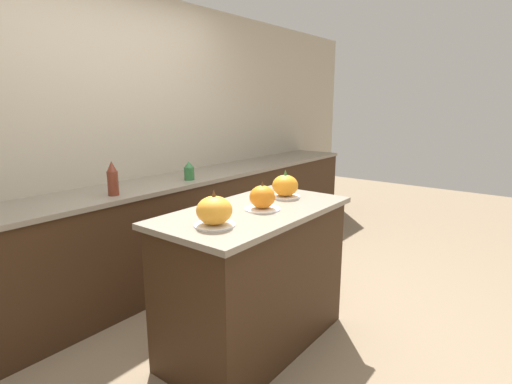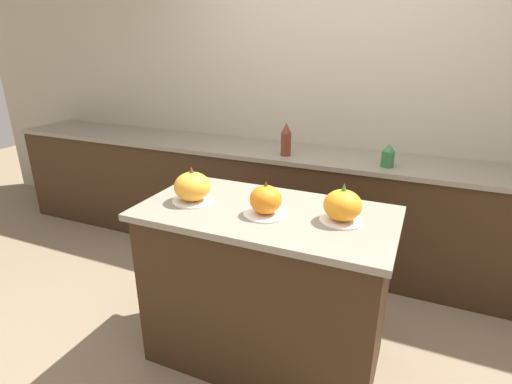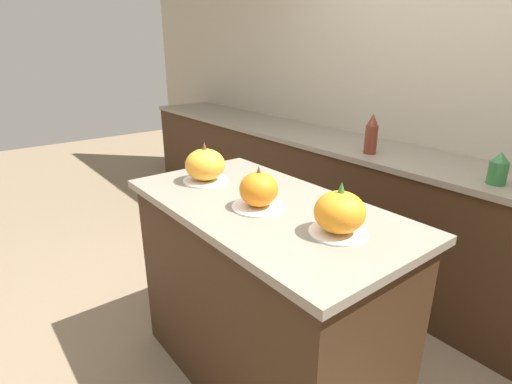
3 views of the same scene
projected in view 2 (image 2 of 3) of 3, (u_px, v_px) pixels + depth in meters
name	position (u px, v px, depth m)	size (l,w,h in m)	color
ground_plane	(264.00, 355.00, 2.36)	(12.00, 12.00, 0.00)	#847056
wall_back	(338.00, 105.00, 3.25)	(8.00, 0.06, 2.50)	#B2A893
kitchen_island	(265.00, 288.00, 2.19)	(1.31, 0.68, 0.93)	#382314
back_counter	(322.00, 209.00, 3.24)	(6.00, 0.60, 0.92)	#382314
pumpkin_cake_left	(192.00, 187.00, 2.12)	(0.22, 0.22, 0.20)	white
pumpkin_cake_center	(266.00, 201.00, 1.96)	(0.22, 0.22, 0.18)	white
pumpkin_cake_right	(343.00, 206.00, 1.88)	(0.21, 0.21, 0.19)	white
bottle_tall	(286.00, 140.00, 3.03)	(0.08, 0.08, 0.25)	maroon
bottle_short	(388.00, 156.00, 2.76)	(0.09, 0.09, 0.16)	#2D6B38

